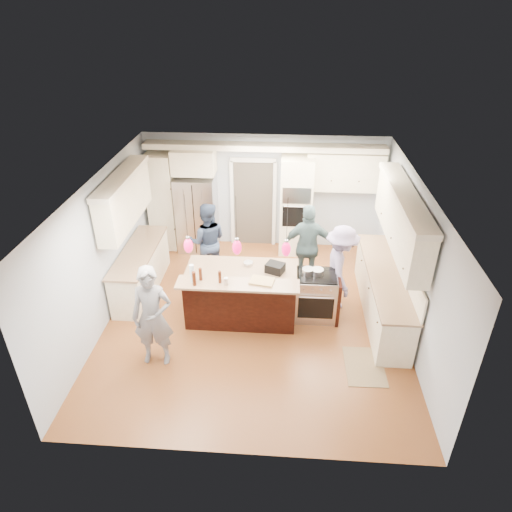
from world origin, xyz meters
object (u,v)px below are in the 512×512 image
at_px(kitchen_island, 242,293).
at_px(person_bar_end, 153,317).
at_px(island_range, 317,295).
at_px(refrigerator, 197,214).
at_px(person_far_left, 207,241).

relative_size(kitchen_island, person_bar_end, 1.16).
relative_size(kitchen_island, island_range, 2.28).
xyz_separation_m(island_range, person_bar_end, (-2.70, -1.42, 0.45)).
bearing_deg(person_bar_end, kitchen_island, 43.98).
distance_m(kitchen_island, person_bar_end, 1.92).
xyz_separation_m(refrigerator, kitchen_island, (1.30, -2.57, -0.41)).
bearing_deg(island_range, person_bar_end, -152.23).
relative_size(refrigerator, kitchen_island, 0.86).
distance_m(kitchen_island, person_far_left, 1.62).
relative_size(refrigerator, person_bar_end, 1.00).
bearing_deg(person_far_left, person_bar_end, 74.07).
bearing_deg(refrigerator, island_range, -42.59).
bearing_deg(refrigerator, kitchen_island, -63.08).
relative_size(refrigerator, island_range, 1.96).
distance_m(refrigerator, person_bar_end, 3.92).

